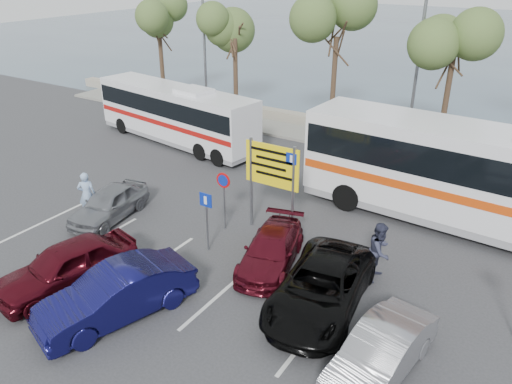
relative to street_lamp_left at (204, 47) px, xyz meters
The scene contains 24 objects.
ground 17.43m from the street_lamp_left, 53.51° to the right, with size 120.00×120.00×0.00m, color #333335.
kerb_strip 10.99m from the street_lamp_left, ahead, with size 44.00×2.40×0.15m, color gray.
seawall 11.16m from the street_lamp_left, 13.93° to the left, with size 48.00×0.80×0.60m, color gray.
sea 47.77m from the street_lamp_left, 77.86° to the left, with size 140.00×140.00×0.00m, color #3E4E63.
tree_far_left 4.38m from the street_lamp_left, behind, with size 3.20×3.20×7.60m.
tree_left 2.49m from the street_lamp_left, 13.51° to the left, with size 3.20×3.20×7.20m.
tree_mid 8.76m from the street_lamp_left, ahead, with size 3.20×3.20×8.00m.
tree_right 14.59m from the street_lamp_left, ahead, with size 3.20×3.20×7.40m.
street_lamp_left is the anchor object (origin of this frame).
street_lamp_right 13.00m from the street_lamp_left, ahead, with size 0.45×1.15×8.01m.
direction_sign 15.24m from the street_lamp_left, 43.17° to the right, with size 2.20×0.12×3.60m.
sign_no_stop 14.88m from the street_lamp_left, 49.83° to the right, with size 0.60×0.08×2.35m.
sign_parking 16.37m from the street_lamp_left, 52.40° to the right, with size 0.50×0.07×2.25m.
lane_markings 17.62m from the street_lamp_left, 58.61° to the right, with size 12.02×4.20×0.01m, color silver, non-canonical shape.
coach_bus_left 5.56m from the street_lamp_left, 73.46° to the right, with size 10.88×3.81×3.32m.
coach_bus_right 18.71m from the street_lamp_left, 19.14° to the right, with size 13.60×3.61×4.20m.
car_silver_a 14.38m from the street_lamp_left, 68.80° to the right, with size 1.53×3.80×1.29m, color gray.
car_blue 20.01m from the street_lamp_left, 60.07° to the right, with size 1.61×4.62×1.52m, color #0E0E42.
car_maroon 17.82m from the street_lamp_left, 45.35° to the right, with size 1.65×4.06×1.18m, color #4F0D18.
car_red 18.78m from the street_lamp_left, 66.26° to the right, with size 1.79×4.46×1.52m, color #480A13.
suv_black 20.26m from the street_lamp_left, 42.74° to the right, with size 2.33×5.06×1.41m, color black.
car_silver_b 23.08m from the street_lamp_left, 41.61° to the right, with size 1.38×3.95×1.30m, color gray.
pedestrian_near 14.30m from the street_lamp_left, 72.65° to the right, with size 0.69×0.45×1.90m, color #94B1D8.
pedestrian_far 19.42m from the street_lamp_left, 35.60° to the right, with size 0.97×0.75×1.99m, color #2E3045.
Camera 1 is at (9.45, -11.25, 9.53)m, focal length 35.00 mm.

